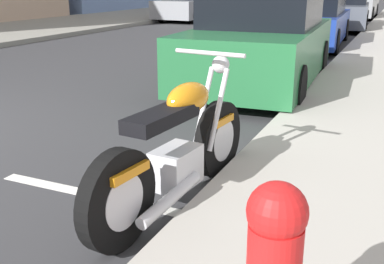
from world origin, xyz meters
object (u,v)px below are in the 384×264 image
at_px(parked_motorcycle, 178,152).
at_px(parked_car_far_down_curb, 341,10).
at_px(parked_car_near_corner, 262,44).
at_px(parked_car_mid_block, 307,21).
at_px(car_opposite_curb, 191,5).
at_px(parked_car_at_intersection, 356,3).

relative_size(parked_motorcycle, parked_car_far_down_curb, 0.48).
bearing_deg(parked_car_near_corner, parked_motorcycle, -174.65).
relative_size(parked_car_near_corner, parked_car_mid_block, 0.92).
distance_m(parked_car_mid_block, parked_car_far_down_curb, 5.05).
bearing_deg(parked_motorcycle, car_opposite_curb, 30.24).
relative_size(parked_car_mid_block, car_opposite_curb, 1.11).
bearing_deg(parked_car_far_down_curb, parked_car_mid_block, 173.68).
relative_size(parked_car_mid_block, parked_car_at_intersection, 1.05).
bearing_deg(parked_car_far_down_curb, parked_car_near_corner, 176.61).
distance_m(parked_motorcycle, parked_car_at_intersection, 20.69).
bearing_deg(car_opposite_curb, parked_motorcycle, 25.08).
bearing_deg(parked_car_near_corner, parked_car_at_intersection, -2.55).
bearing_deg(parked_motorcycle, parked_car_mid_block, 11.69).
xyz_separation_m(parked_car_mid_block, car_opposite_curb, (6.43, 6.34, 0.02)).
xyz_separation_m(parked_car_far_down_curb, parked_car_at_intersection, (5.75, 0.07, 0.03)).
height_order(parked_car_far_down_curb, parked_car_at_intersection, parked_car_far_down_curb).
bearing_deg(parked_car_near_corner, parked_car_far_down_curb, -2.67).
height_order(parked_car_mid_block, parked_car_far_down_curb, parked_car_far_down_curb).
height_order(parked_car_near_corner, parked_car_at_intersection, same).
height_order(parked_motorcycle, parked_car_mid_block, parked_car_mid_block).
relative_size(parked_motorcycle, car_opposite_curb, 0.49).
xyz_separation_m(parked_car_near_corner, parked_car_at_intersection, (16.15, 0.15, 0.01)).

